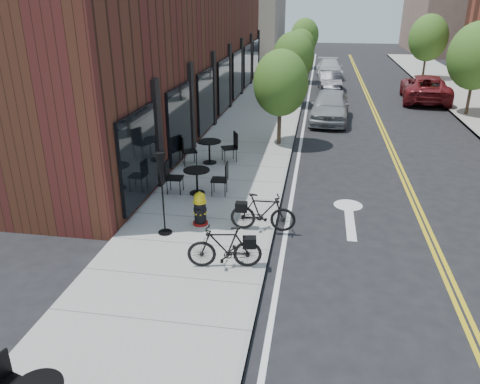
# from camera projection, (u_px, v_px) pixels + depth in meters

# --- Properties ---
(ground) EXTENTS (120.00, 120.00, 0.00)m
(ground) POSITION_uv_depth(u_px,v_px,m) (270.00, 254.00, 11.27)
(ground) COLOR black
(ground) RESTS_ON ground
(sidewalk_near) EXTENTS (4.00, 70.00, 0.12)m
(sidewalk_near) POSITION_uv_depth(u_px,v_px,m) (249.00, 137.00, 20.67)
(sidewalk_near) COLOR #9E9B93
(sidewalk_near) RESTS_ON ground
(building_near) EXTENTS (5.00, 28.00, 7.00)m
(building_near) POSITION_uv_depth(u_px,v_px,m) (174.00, 46.00, 23.68)
(building_near) COLOR #482517
(building_near) RESTS_ON ground
(bg_building_left) EXTENTS (8.00, 14.00, 10.00)m
(bg_building_left) POSITION_uv_depth(u_px,v_px,m) (247.00, 5.00, 54.32)
(bg_building_left) COLOR #726656
(bg_building_left) RESTS_ON ground
(tree_near_a) EXTENTS (2.20, 2.20, 3.81)m
(tree_near_a) POSITION_uv_depth(u_px,v_px,m) (281.00, 83.00, 18.57)
(tree_near_a) COLOR #382B1E
(tree_near_a) RESTS_ON sidewalk_near
(tree_near_b) EXTENTS (2.30, 2.30, 3.98)m
(tree_near_b) POSITION_uv_depth(u_px,v_px,m) (293.00, 57.00, 25.81)
(tree_near_b) COLOR #382B1E
(tree_near_b) RESTS_ON sidewalk_near
(tree_near_c) EXTENTS (2.10, 2.10, 3.67)m
(tree_near_c) POSITION_uv_depth(u_px,v_px,m) (300.00, 47.00, 33.17)
(tree_near_c) COLOR #382B1E
(tree_near_c) RESTS_ON sidewalk_near
(tree_near_d) EXTENTS (2.40, 2.40, 4.11)m
(tree_near_d) POSITION_uv_depth(u_px,v_px,m) (305.00, 35.00, 40.36)
(tree_near_d) COLOR #382B1E
(tree_near_d) RESTS_ON sidewalk_near
(tree_far_b) EXTENTS (2.80, 2.80, 4.62)m
(tree_far_b) POSITION_uv_depth(u_px,v_px,m) (477.00, 56.00, 23.36)
(tree_far_b) COLOR #382B1E
(tree_far_b) RESTS_ON sidewalk_far
(tree_far_c) EXTENTS (2.80, 2.80, 4.62)m
(tree_far_c) POSITION_uv_depth(u_px,v_px,m) (428.00, 38.00, 34.30)
(tree_far_c) COLOR #382B1E
(tree_far_c) RESTS_ON sidewalk_far
(fire_hydrant) EXTENTS (0.51, 0.51, 0.93)m
(fire_hydrant) POSITION_uv_depth(u_px,v_px,m) (200.00, 209.00, 12.36)
(fire_hydrant) COLOR maroon
(fire_hydrant) RESTS_ON sidewalk_near
(bicycle_left) EXTENTS (1.72, 0.74, 1.00)m
(bicycle_left) POSITION_uv_depth(u_px,v_px,m) (225.00, 247.00, 10.34)
(bicycle_left) COLOR black
(bicycle_left) RESTS_ON sidewalk_near
(bicycle_right) EXTENTS (1.71, 0.53, 1.02)m
(bicycle_right) POSITION_uv_depth(u_px,v_px,m) (263.00, 212.00, 12.00)
(bicycle_right) COLOR black
(bicycle_right) RESTS_ON sidewalk_near
(bistro_set_b) EXTENTS (1.89, 0.85, 1.01)m
(bistro_set_b) POSITION_uv_depth(u_px,v_px,m) (197.00, 178.00, 14.31)
(bistro_set_b) COLOR black
(bistro_set_b) RESTS_ON sidewalk_near
(bistro_set_c) EXTENTS (2.03, 1.30, 1.08)m
(bistro_set_c) POSITION_uv_depth(u_px,v_px,m) (209.00, 149.00, 16.99)
(bistro_set_c) COLOR black
(bistro_set_c) RESTS_ON sidewalk_near
(patio_umbrella) EXTENTS (0.35, 0.35, 2.18)m
(patio_umbrella) POSITION_uv_depth(u_px,v_px,m) (161.00, 176.00, 11.45)
(patio_umbrella) COLOR black
(patio_umbrella) RESTS_ON sidewalk_near
(parked_car_a) EXTENTS (2.15, 4.70, 1.56)m
(parked_car_a) POSITION_uv_depth(u_px,v_px,m) (330.00, 106.00, 23.19)
(parked_car_a) COLOR gray
(parked_car_a) RESTS_ON ground
(parked_car_b) EXTENTS (1.61, 3.99, 1.29)m
(parked_car_b) POSITION_uv_depth(u_px,v_px,m) (330.00, 81.00, 31.08)
(parked_car_b) COLOR black
(parked_car_b) RESTS_ON ground
(parked_car_c) EXTENTS (2.13, 4.72, 1.34)m
(parked_car_c) POSITION_uv_depth(u_px,v_px,m) (329.00, 69.00, 36.48)
(parked_car_c) COLOR silver
(parked_car_c) RESTS_ON ground
(parked_car_far) EXTENTS (3.12, 5.86, 1.57)m
(parked_car_far) POSITION_uv_depth(u_px,v_px,m) (425.00, 88.00, 27.86)
(parked_car_far) COLOR maroon
(parked_car_far) RESTS_ON ground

